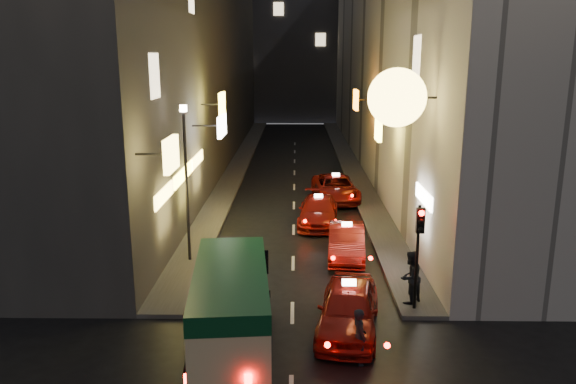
{
  "coord_description": "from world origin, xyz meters",
  "views": [
    {
      "loc": [
        0.1,
        -8.43,
        8.23
      ],
      "look_at": [
        -0.21,
        13.0,
        2.98
      ],
      "focal_mm": 35.0,
      "sensor_mm": 36.0,
      "label": 1
    }
  ],
  "objects_px": {
    "pedestrian_crossing": "(359,333)",
    "lamp_post": "(186,173)",
    "taxi_near": "(349,304)",
    "traffic_light": "(419,236)",
    "minibus": "(231,300)"
  },
  "relations": [
    {
      "from": "lamp_post",
      "to": "minibus",
      "type": "bearing_deg",
      "value": -70.21
    },
    {
      "from": "traffic_light",
      "to": "lamp_post",
      "type": "bearing_deg",
      "value": 151.09
    },
    {
      "from": "pedestrian_crossing",
      "to": "traffic_light",
      "type": "height_order",
      "value": "traffic_light"
    },
    {
      "from": "taxi_near",
      "to": "traffic_light",
      "type": "bearing_deg",
      "value": 27.46
    },
    {
      "from": "minibus",
      "to": "traffic_light",
      "type": "bearing_deg",
      "value": 22.92
    },
    {
      "from": "taxi_near",
      "to": "pedestrian_crossing",
      "type": "bearing_deg",
      "value": -86.1
    },
    {
      "from": "minibus",
      "to": "lamp_post",
      "type": "height_order",
      "value": "lamp_post"
    },
    {
      "from": "pedestrian_crossing",
      "to": "traffic_light",
      "type": "distance_m",
      "value": 4.12
    },
    {
      "from": "taxi_near",
      "to": "pedestrian_crossing",
      "type": "height_order",
      "value": "taxi_near"
    },
    {
      "from": "pedestrian_crossing",
      "to": "lamp_post",
      "type": "relative_size",
      "value": 0.29
    },
    {
      "from": "pedestrian_crossing",
      "to": "lamp_post",
      "type": "height_order",
      "value": "lamp_post"
    },
    {
      "from": "taxi_near",
      "to": "lamp_post",
      "type": "xyz_separation_m",
      "value": [
        -5.91,
        5.72,
        2.85
      ]
    },
    {
      "from": "minibus",
      "to": "pedestrian_crossing",
      "type": "xyz_separation_m",
      "value": [
        3.54,
        -0.62,
        -0.65
      ]
    },
    {
      "from": "traffic_light",
      "to": "minibus",
      "type": "bearing_deg",
      "value": -157.08
    },
    {
      "from": "taxi_near",
      "to": "pedestrian_crossing",
      "type": "distance_m",
      "value": 1.84
    }
  ]
}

